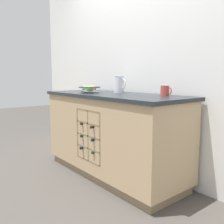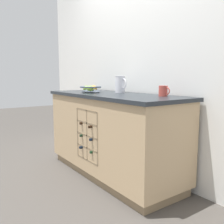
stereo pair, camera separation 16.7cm
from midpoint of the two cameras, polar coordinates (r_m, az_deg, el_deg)
ground_plane at (r=2.88m, az=1.71°, el=-14.05°), size 14.00×14.00×0.00m
back_wall at (r=2.93m, az=8.02°, el=11.70°), size 4.40×0.06×2.55m
kitchen_island at (r=2.74m, az=1.69°, el=-5.12°), size 1.78×0.69×0.91m
fruit_bowl at (r=2.86m, az=-3.26°, el=5.35°), size 0.25×0.25×0.08m
white_pitcher at (r=2.85m, az=3.58°, el=6.43°), size 0.17×0.11×0.19m
ceramic_mug at (r=2.36m, az=13.67°, el=4.69°), size 0.12×0.08×0.10m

